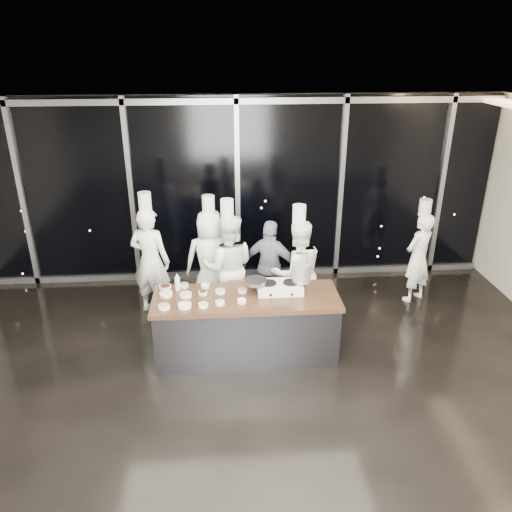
{
  "coord_description": "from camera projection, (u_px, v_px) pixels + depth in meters",
  "views": [
    {
      "loc": [
        -0.3,
        -4.89,
        4.02
      ],
      "look_at": [
        0.15,
        1.2,
        1.35
      ],
      "focal_mm": 35.0,
      "sensor_mm": 36.0,
      "label": 1
    }
  ],
  "objects": [
    {
      "name": "stock_pot",
      "position": [
        301.0,
        272.0,
        6.62
      ],
      "size": [
        0.25,
        0.25,
        0.25
      ],
      "primitive_type": "cylinder",
      "rotation": [
        0.0,
        0.0,
        -0.01
      ],
      "color": "#BABABC",
      "rests_on": "stove"
    },
    {
      "name": "squeeze_bottle",
      "position": [
        177.0,
        282.0,
        6.68
      ],
      "size": [
        0.07,
        0.07,
        0.25
      ],
      "color": "silver",
      "rests_on": "demo_counter"
    },
    {
      "name": "chef_center",
      "position": [
        228.0,
        267.0,
        7.54
      ],
      "size": [
        0.85,
        0.68,
        1.91
      ],
      "rotation": [
        0.0,
        0.0,
        3.09
      ],
      "color": "white",
      "rests_on": "ground"
    },
    {
      "name": "chef_side",
      "position": [
        418.0,
        256.0,
        8.07
      ],
      "size": [
        0.66,
        0.6,
        1.74
      ],
      "rotation": [
        0.0,
        0.0,
        3.69
      ],
      "color": "white",
      "rests_on": "ground"
    },
    {
      "name": "chef_right",
      "position": [
        297.0,
        272.0,
        7.39
      ],
      "size": [
        0.91,
        0.77,
        1.88
      ],
      "rotation": [
        0.0,
        0.0,
        3.34
      ],
      "color": "white",
      "rests_on": "ground"
    },
    {
      "name": "ground",
      "position": [
        251.0,
        396.0,
        6.1
      ],
      "size": [
        9.0,
        9.0,
        0.0
      ],
      "primitive_type": "plane",
      "color": "black",
      "rests_on": "ground"
    },
    {
      "name": "chef_far_left",
      "position": [
        150.0,
        260.0,
        7.68
      ],
      "size": [
        0.73,
        0.6,
        1.96
      ],
      "rotation": [
        0.0,
        0.0,
        2.81
      ],
      "color": "white",
      "rests_on": "ground"
    },
    {
      "name": "frying_pan",
      "position": [
        255.0,
        281.0,
        6.61
      ],
      "size": [
        0.51,
        0.3,
        0.05
      ],
      "rotation": [
        0.0,
        0.0,
        -0.01
      ],
      "color": "gray",
      "rests_on": "stove"
    },
    {
      "name": "prep_bowls",
      "position": [
        193.0,
        296.0,
        6.53
      ],
      "size": [
        1.18,
        0.71,
        0.05
      ],
      "color": "white",
      "rests_on": "demo_counter"
    },
    {
      "name": "demo_counter",
      "position": [
        246.0,
        326.0,
        6.74
      ],
      "size": [
        2.46,
        0.86,
        0.9
      ],
      "color": "#37373C",
      "rests_on": "ground"
    },
    {
      "name": "guest",
      "position": [
        271.0,
        267.0,
        7.76
      ],
      "size": [
        0.95,
        0.7,
        1.51
      ],
      "rotation": [
        0.0,
        0.0,
        2.71
      ],
      "color": "black",
      "rests_on": "ground"
    },
    {
      "name": "room_shell",
      "position": [
        267.0,
        223.0,
        5.21
      ],
      "size": [
        9.02,
        7.02,
        3.21
      ],
      "color": "beige",
      "rests_on": "ground"
    },
    {
      "name": "window_wall",
      "position": [
        237.0,
        191.0,
        8.59
      ],
      "size": [
        8.9,
        0.11,
        3.2
      ],
      "color": "black",
      "rests_on": "ground"
    },
    {
      "name": "stove",
      "position": [
        280.0,
        287.0,
        6.67
      ],
      "size": [
        0.6,
        0.39,
        0.14
      ],
      "rotation": [
        0.0,
        0.0,
        -0.01
      ],
      "color": "silver",
      "rests_on": "demo_counter"
    },
    {
      "name": "chef_left",
      "position": [
        211.0,
        259.0,
        7.83
      ],
      "size": [
        0.8,
        0.53,
        1.87
      ],
      "rotation": [
        0.0,
        0.0,
        3.14
      ],
      "color": "white",
      "rests_on": "ground"
    }
  ]
}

